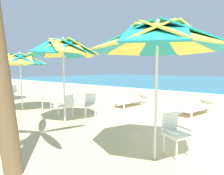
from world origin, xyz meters
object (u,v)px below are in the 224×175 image
at_px(plastic_chair_7, 13,91).
at_px(sun_lounger_2, 132,100).
at_px(plastic_chair_0, 174,131).
at_px(beach_umbrella_0, 157,39).
at_px(plastic_chair_5, 48,98).
at_px(beach_umbrella_1, 63,49).
at_px(plastic_chair_1, 91,104).
at_px(plastic_chair_4, 0,102).
at_px(plastic_chair_3, 10,97).
at_px(sun_lounger_1, 197,107).
at_px(beach_umbrella_2, 20,60).
at_px(plastic_chair_2, 67,105).

height_order(plastic_chair_7, sun_lounger_2, plastic_chair_7).
bearing_deg(plastic_chair_0, beach_umbrella_0, -114.09).
xyz_separation_m(plastic_chair_0, plastic_chair_5, (-6.08, 0.84, 0.00)).
height_order(beach_umbrella_1, plastic_chair_1, beach_umbrella_1).
xyz_separation_m(beach_umbrella_1, sun_lounger_2, (0.22, 3.84, -2.17)).
xyz_separation_m(beach_umbrella_0, sun_lounger_2, (-3.34, 4.35, -2.05)).
height_order(plastic_chair_4, plastic_chair_7, same).
bearing_deg(plastic_chair_3, sun_lounger_1, 31.42).
bearing_deg(sun_lounger_2, plastic_chair_7, -154.85).
xyz_separation_m(plastic_chair_7, sun_lounger_1, (9.27, 3.21, -0.22)).
bearing_deg(beach_umbrella_2, plastic_chair_4, -90.46).
bearing_deg(plastic_chair_0, plastic_chair_7, 174.75).
xyz_separation_m(beach_umbrella_2, plastic_chair_7, (-3.17, 0.94, -1.69)).
relative_size(plastic_chair_0, plastic_chair_3, 1.00).
xyz_separation_m(beach_umbrella_2, plastic_chair_3, (-0.89, -0.13, -1.69)).
distance_m(plastic_chair_0, plastic_chair_1, 3.73).
height_order(beach_umbrella_0, plastic_chair_2, beach_umbrella_0).
relative_size(beach_umbrella_1, beach_umbrella_2, 1.12).
distance_m(plastic_chair_0, sun_lounger_1, 4.17).
height_order(plastic_chair_0, plastic_chair_7, same).
relative_size(plastic_chair_3, plastic_chair_7, 1.00).
bearing_deg(beach_umbrella_1, plastic_chair_1, 79.01).
xyz_separation_m(plastic_chair_1, beach_umbrella_2, (-3.15, -1.10, 1.69)).
bearing_deg(plastic_chair_3, sun_lounger_2, 44.85).
height_order(beach_umbrella_0, plastic_chair_3, beach_umbrella_0).
height_order(beach_umbrella_1, plastic_chair_2, beach_umbrella_1).
height_order(beach_umbrella_0, plastic_chair_1, beach_umbrella_0).
height_order(plastic_chair_0, plastic_chair_3, same).
xyz_separation_m(beach_umbrella_2, sun_lounger_1, (6.10, 4.15, -1.90)).
distance_m(beach_umbrella_0, plastic_chair_7, 9.95).
bearing_deg(plastic_chair_4, plastic_chair_0, 7.60).
distance_m(beach_umbrella_0, beach_umbrella_2, 6.53).
bearing_deg(plastic_chair_1, plastic_chair_0, -16.71).
relative_size(plastic_chair_0, sun_lounger_2, 0.39).
xyz_separation_m(beach_umbrella_0, plastic_chair_7, (-9.68, 1.37, -1.84)).
relative_size(plastic_chair_3, plastic_chair_4, 1.00).
xyz_separation_m(beach_umbrella_1, plastic_chair_3, (-3.84, -0.20, -1.95)).
relative_size(beach_umbrella_1, plastic_chair_2, 3.26).
distance_m(plastic_chair_0, plastic_chair_5, 6.14).
bearing_deg(plastic_chair_4, sun_lounger_1, 39.39).
distance_m(beach_umbrella_2, plastic_chair_5, 2.00).
bearing_deg(plastic_chair_0, sun_lounger_2, 132.42).
bearing_deg(beach_umbrella_1, plastic_chair_3, -177.09).
bearing_deg(plastic_chair_1, plastic_chair_7, -178.51).
xyz_separation_m(plastic_chair_2, plastic_chair_4, (-2.63, -1.27, 0.00)).
height_order(beach_umbrella_0, sun_lounger_2, beach_umbrella_0).
relative_size(plastic_chair_1, plastic_chair_3, 1.00).
relative_size(plastic_chair_1, sun_lounger_2, 0.39).
bearing_deg(plastic_chair_7, plastic_chair_2, -5.23).
distance_m(plastic_chair_0, plastic_chair_4, 6.78).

